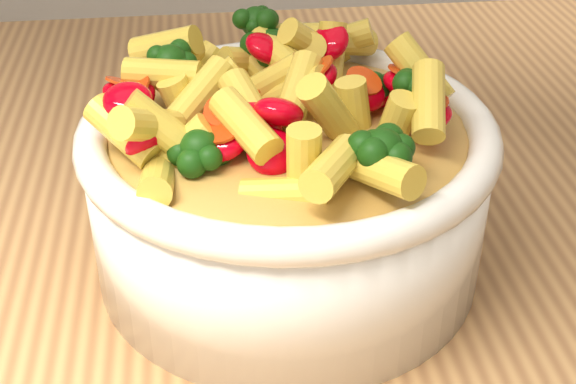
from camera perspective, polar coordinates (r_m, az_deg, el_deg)
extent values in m
cube|color=tan|center=(0.58, 9.92, -2.57)|extent=(1.20, 0.80, 0.04)
cylinder|color=white|center=(0.49, 0.00, -0.46)|extent=(0.24, 0.24, 0.09)
ellipsoid|color=white|center=(0.50, 0.00, -3.21)|extent=(0.22, 0.22, 0.04)
torus|color=white|center=(0.46, 0.00, 4.36)|extent=(0.24, 0.24, 0.02)
ellipsoid|color=#E3A84D|center=(0.46, 0.00, 4.36)|extent=(0.21, 0.21, 0.02)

